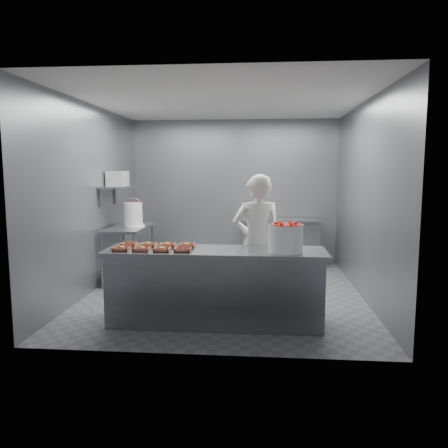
% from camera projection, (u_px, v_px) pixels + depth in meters
% --- Properties ---
extents(floor, '(4.50, 4.50, 0.00)m').
position_uv_depth(floor, '(225.00, 292.00, 6.57)').
color(floor, '#4C4C51').
rests_on(floor, ground).
extents(ceiling, '(4.50, 4.50, 0.00)m').
position_uv_depth(ceiling, '(225.00, 101.00, 6.22)').
color(ceiling, white).
rests_on(ceiling, wall_back).
extents(wall_back, '(4.00, 0.04, 2.80)m').
position_uv_depth(wall_back, '(234.00, 192.00, 8.62)').
color(wall_back, slate).
rests_on(wall_back, ground).
extents(wall_left, '(0.04, 4.50, 2.80)m').
position_uv_depth(wall_left, '(93.00, 199.00, 6.57)').
color(wall_left, slate).
rests_on(wall_left, ground).
extents(wall_right, '(0.04, 4.50, 2.80)m').
position_uv_depth(wall_right, '(364.00, 200.00, 6.23)').
color(wall_right, slate).
rests_on(wall_right, ground).
extents(service_counter, '(2.60, 0.70, 0.90)m').
position_uv_depth(service_counter, '(215.00, 287.00, 5.18)').
color(service_counter, slate).
rests_on(service_counter, ground).
extents(prep_table, '(0.60, 1.20, 0.90)m').
position_uv_depth(prep_table, '(129.00, 245.00, 7.23)').
color(prep_table, slate).
rests_on(prep_table, ground).
extents(back_counter, '(1.50, 0.60, 0.90)m').
position_uv_depth(back_counter, '(280.00, 242.00, 8.32)').
color(back_counter, slate).
rests_on(back_counter, ground).
extents(wall_shelf, '(0.35, 0.90, 0.03)m').
position_uv_depth(wall_shelf, '(117.00, 187.00, 7.13)').
color(wall_shelf, slate).
rests_on(wall_shelf, wall_left).
extents(tray_0, '(0.19, 0.18, 0.06)m').
position_uv_depth(tray_0, '(122.00, 248.00, 5.07)').
color(tray_0, tan).
rests_on(tray_0, service_counter).
extents(tray_1, '(0.19, 0.18, 0.06)m').
position_uv_depth(tray_1, '(142.00, 249.00, 5.05)').
color(tray_1, tan).
rests_on(tray_1, service_counter).
extents(tray_2, '(0.19, 0.18, 0.06)m').
position_uv_depth(tray_2, '(162.00, 249.00, 5.03)').
color(tray_2, tan).
rests_on(tray_2, service_counter).
extents(tray_3, '(0.19, 0.18, 0.04)m').
position_uv_depth(tray_3, '(183.00, 250.00, 5.01)').
color(tray_3, tan).
rests_on(tray_3, service_counter).
extents(tray_4, '(0.19, 0.18, 0.04)m').
position_uv_depth(tray_4, '(129.00, 244.00, 5.36)').
color(tray_4, tan).
rests_on(tray_4, service_counter).
extents(tray_5, '(0.19, 0.18, 0.06)m').
position_uv_depth(tray_5, '(148.00, 245.00, 5.34)').
color(tray_5, tan).
rests_on(tray_5, service_counter).
extents(tray_6, '(0.19, 0.18, 0.06)m').
position_uv_depth(tray_6, '(167.00, 245.00, 5.32)').
color(tray_6, tan).
rests_on(tray_6, service_counter).
extents(tray_7, '(0.19, 0.18, 0.06)m').
position_uv_depth(tray_7, '(187.00, 245.00, 5.30)').
color(tray_7, tan).
rests_on(tray_7, service_counter).
extents(worker, '(0.73, 0.56, 1.78)m').
position_uv_depth(worker, '(257.00, 243.00, 5.68)').
color(worker, white).
rests_on(worker, ground).
extents(strawberry_tub, '(0.39, 0.39, 0.32)m').
position_uv_depth(strawberry_tub, '(286.00, 237.00, 4.95)').
color(strawberry_tub, white).
rests_on(strawberry_tub, service_counter).
extents(glaze_bucket, '(0.33, 0.31, 0.48)m').
position_uv_depth(glaze_bucket, '(133.00, 214.00, 7.13)').
color(glaze_bucket, white).
rests_on(glaze_bucket, prep_table).
extents(bucket_lid, '(0.40, 0.40, 0.02)m').
position_uv_depth(bucket_lid, '(135.00, 226.00, 7.12)').
color(bucket_lid, white).
rests_on(bucket_lid, prep_table).
extents(rag, '(0.18, 0.17, 0.02)m').
position_uv_depth(rag, '(138.00, 224.00, 7.38)').
color(rag, '#CCB28C').
rests_on(rag, prep_table).
extents(appliance, '(0.30, 0.34, 0.24)m').
position_uv_depth(appliance, '(118.00, 179.00, 7.15)').
color(appliance, gray).
rests_on(appliance, wall_shelf).
extents(paper_stack, '(0.33, 0.26, 0.04)m').
position_uv_depth(paper_stack, '(265.00, 218.00, 8.29)').
color(paper_stack, silver).
rests_on(paper_stack, back_counter).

